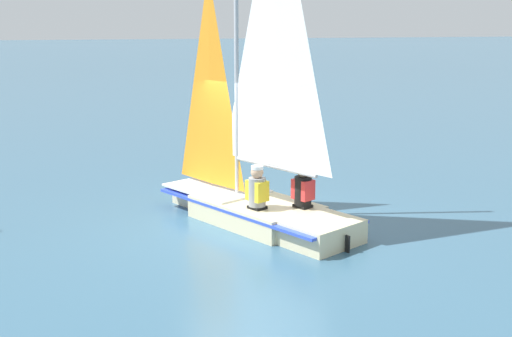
% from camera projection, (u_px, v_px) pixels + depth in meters
% --- Properties ---
extents(ground_plane, '(260.00, 260.00, 0.00)m').
position_uv_depth(ground_plane, '(256.00, 222.00, 11.70)').
color(ground_plane, '#38607A').
extents(sailboat_main, '(3.04, 4.27, 6.12)m').
position_uv_depth(sailboat_main, '(256.00, 172.00, 11.49)').
color(sailboat_main, beige).
rests_on(sailboat_main, ground_plane).
extents(sailor_helm, '(0.40, 0.42, 1.16)m').
position_uv_depth(sailor_helm, '(257.00, 196.00, 11.07)').
color(sailor_helm, black).
rests_on(sailor_helm, ground_plane).
extents(sailor_crew, '(0.40, 0.42, 1.16)m').
position_uv_depth(sailor_crew, '(303.00, 195.00, 11.15)').
color(sailor_crew, black).
rests_on(sailor_crew, ground_plane).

